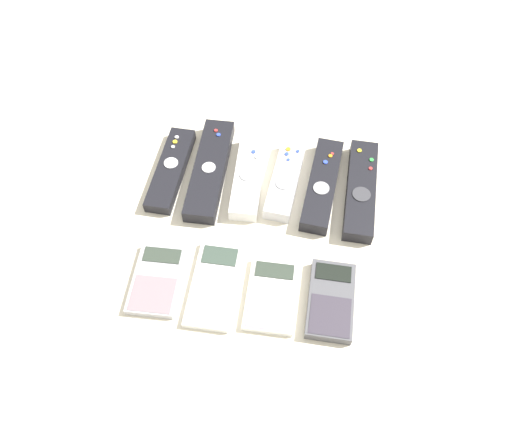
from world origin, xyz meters
name	(u,v)px	position (x,y,z in m)	size (l,w,h in m)	color
ground_plane	(252,243)	(0.00, 0.00, 0.00)	(3.00, 3.00, 0.00)	beige
remote_0	(171,169)	(-0.17, 0.12, 0.01)	(0.05, 0.18, 0.02)	black
remote_1	(210,169)	(-0.10, 0.13, 0.01)	(0.06, 0.22, 0.03)	black
remote_2	(248,176)	(-0.03, 0.13, 0.01)	(0.06, 0.18, 0.03)	white
remote_3	(285,179)	(0.04, 0.13, 0.01)	(0.05, 0.17, 0.03)	silver
remote_4	(322,185)	(0.10, 0.13, 0.01)	(0.06, 0.19, 0.03)	black
remote_5	(361,189)	(0.17, 0.13, 0.01)	(0.05, 0.20, 0.03)	black
calculator_0	(157,280)	(-0.13, -0.09, 0.01)	(0.08, 0.12, 0.01)	#B2B2B7
calculator_1	(214,285)	(-0.04, -0.09, 0.01)	(0.07, 0.14, 0.01)	silver
calculator_2	(272,295)	(0.05, -0.09, 0.01)	(0.08, 0.12, 0.01)	silver
calculator_3	(331,300)	(0.13, -0.08, 0.01)	(0.07, 0.13, 0.02)	#4C4C51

